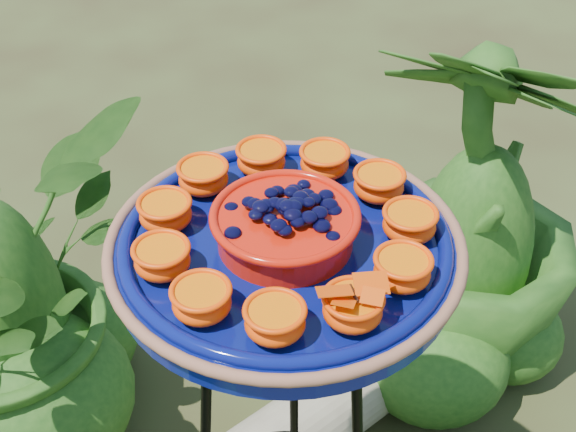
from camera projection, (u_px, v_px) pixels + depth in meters
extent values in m
torus|color=black|center=(285.00, 271.00, 1.08)|extent=(0.34, 0.34, 0.02)
cylinder|color=black|center=(294.00, 395.00, 1.48)|extent=(0.05, 0.09, 0.89)
cylinder|color=#070F59|center=(285.00, 253.00, 1.06)|extent=(0.59, 0.59, 0.04)
torus|color=brown|center=(285.00, 243.00, 1.05)|extent=(0.48, 0.48, 0.02)
torus|color=#070F59|center=(285.00, 241.00, 1.05)|extent=(0.44, 0.44, 0.02)
cylinder|color=red|center=(285.00, 229.00, 1.04)|extent=(0.23, 0.23, 0.04)
torus|color=red|center=(285.00, 216.00, 1.02)|extent=(0.20, 0.20, 0.01)
ellipsoid|color=black|center=(285.00, 212.00, 1.02)|extent=(0.16, 0.16, 0.03)
ellipsoid|color=#FF4702|center=(409.00, 226.00, 1.05)|extent=(0.07, 0.07, 0.04)
cylinder|color=orange|center=(410.00, 215.00, 1.04)|extent=(0.07, 0.07, 0.01)
ellipsoid|color=#FF4702|center=(379.00, 186.00, 1.12)|extent=(0.07, 0.07, 0.04)
cylinder|color=orange|center=(380.00, 176.00, 1.11)|extent=(0.07, 0.07, 0.01)
ellipsoid|color=#FF4702|center=(324.00, 164.00, 1.16)|extent=(0.07, 0.07, 0.04)
cylinder|color=orange|center=(325.00, 154.00, 1.15)|extent=(0.07, 0.07, 0.01)
ellipsoid|color=#FF4702|center=(261.00, 161.00, 1.16)|extent=(0.07, 0.07, 0.04)
cylinder|color=orange|center=(261.00, 151.00, 1.15)|extent=(0.07, 0.07, 0.01)
ellipsoid|color=#FF4702|center=(203.00, 179.00, 1.13)|extent=(0.07, 0.07, 0.04)
cylinder|color=orange|center=(203.00, 169.00, 1.12)|extent=(0.07, 0.07, 0.01)
ellipsoid|color=#FF4702|center=(166.00, 215.00, 1.07)|extent=(0.07, 0.07, 0.04)
cylinder|color=orange|center=(164.00, 205.00, 1.06)|extent=(0.07, 0.07, 0.01)
ellipsoid|color=#FF4702|center=(162.00, 261.00, 1.00)|extent=(0.07, 0.07, 0.04)
cylinder|color=orange|center=(161.00, 251.00, 0.98)|extent=(0.07, 0.07, 0.01)
ellipsoid|color=#FF4702|center=(202.00, 303.00, 0.94)|extent=(0.07, 0.07, 0.04)
cylinder|color=orange|center=(201.00, 292.00, 0.93)|extent=(0.07, 0.07, 0.01)
ellipsoid|color=#FF4702|center=(275.00, 323.00, 0.91)|extent=(0.07, 0.07, 0.04)
cylinder|color=orange|center=(275.00, 312.00, 0.90)|extent=(0.07, 0.07, 0.01)
ellipsoid|color=#FF4702|center=(353.00, 311.00, 0.93)|extent=(0.07, 0.07, 0.04)
cylinder|color=orange|center=(353.00, 300.00, 0.92)|extent=(0.07, 0.07, 0.01)
ellipsoid|color=#FF4702|center=(402.00, 272.00, 0.98)|extent=(0.07, 0.07, 0.04)
cylinder|color=orange|center=(403.00, 262.00, 0.97)|extent=(0.07, 0.07, 0.01)
cylinder|color=black|center=(354.00, 293.00, 0.91)|extent=(0.01, 0.03, 0.00)
cube|color=#FF4205|center=(334.00, 291.00, 0.91)|extent=(0.04, 0.04, 0.01)
cube|color=#FF4205|center=(371.00, 283.00, 0.92)|extent=(0.04, 0.04, 0.01)
cylinder|color=tan|center=(307.00, 425.00, 1.85)|extent=(0.56, 0.38, 0.18)
imported|color=#1D4813|center=(479.00, 209.00, 1.88)|extent=(0.73, 0.73, 0.93)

